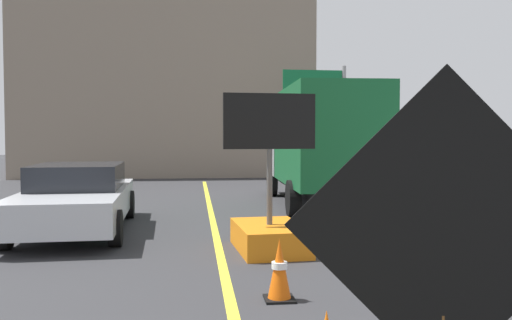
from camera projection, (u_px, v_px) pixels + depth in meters
roadwork_sign at (443, 234)px, 2.76m from camera, size 1.62×0.24×2.33m
arrow_board_trailer at (269, 223)px, 9.28m from camera, size 1.60×1.88×2.70m
box_truck at (320, 143)px, 15.17m from camera, size 2.56×7.32×3.23m
pickup_car at (77, 197)px, 11.19m from camera, size 2.28×5.24×1.38m
highway_guide_sign at (326, 102)px, 23.24m from camera, size 2.79×0.23×5.00m
far_building_block at (170, 95)px, 29.49m from camera, size 14.20×9.36×8.48m
traffic_cone_mid_lane at (279, 270)px, 6.47m from camera, size 0.36×0.36×0.74m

